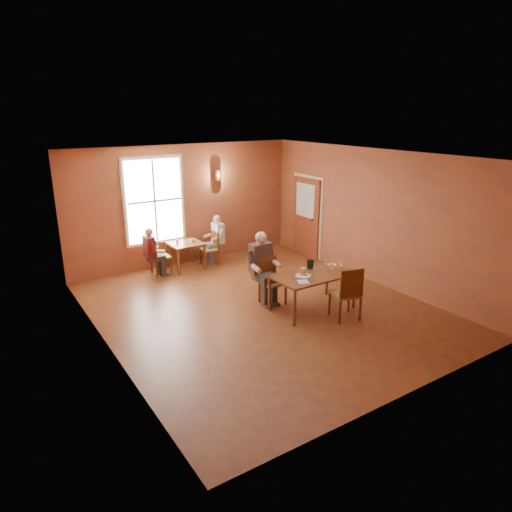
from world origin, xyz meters
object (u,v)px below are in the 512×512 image
chair_diner_white (209,249)px  diner_maroon (159,251)px  main_table (312,292)px  diner_white (210,242)px  chair_diner_maroon (161,256)px  chair_empty (345,292)px  chair_diner_main (273,282)px  second_table (186,256)px  diner_main (273,271)px

chair_diner_white → diner_maroon: bearing=90.0°
main_table → chair_diner_white: 3.59m
diner_white → diner_maroon: size_ratio=1.04×
diner_white → chair_diner_maroon: (-1.33, 0.00, -0.14)m
chair_diner_maroon → diner_maroon: size_ratio=0.79×
chair_empty → diner_white: bearing=113.0°
chair_diner_main → chair_diner_maroon: size_ratio=1.05×
second_table → diner_white: diner_white is taller
chair_diner_white → diner_main: bearing=178.6°
diner_main → chair_diner_maroon: size_ratio=1.57×
chair_diner_maroon → diner_maroon: diner_maroon is taller
chair_diner_main → chair_diner_maroon: bearing=-67.1°
diner_main → chair_diner_white: size_ratio=1.69×
chair_diner_white → diner_white: diner_white is taller
chair_diner_main → diner_main: diner_main is taller
second_table → chair_diner_white: (0.65, 0.00, 0.08)m
diner_maroon → chair_diner_white: bearing=90.0°
second_table → chair_diner_maroon: size_ratio=0.85×
main_table → chair_empty: (0.25, -0.66, 0.15)m
diner_main → diner_maroon: 3.20m
diner_main → diner_white: diner_main is taller
main_table → diner_maroon: size_ratio=1.36×
chair_empty → diner_main: bearing=134.8°
diner_maroon → chair_diner_main: bearing=23.4°
chair_diner_maroon → chair_diner_main: bearing=22.9°
diner_main → chair_diner_maroon: bearing=-67.3°
chair_diner_white → main_table: bearing=-173.1°
second_table → chair_diner_white: size_ratio=0.91×
diner_main → diner_maroon: bearing=-66.9°
chair_empty → diner_maroon: bearing=129.7°
chair_diner_main → diner_white: 2.92m
chair_diner_main → chair_diner_maroon: chair_diner_main is taller
chair_diner_main → diner_main: bearing=90.0°
chair_diner_main → chair_empty: 1.51m
chair_diner_maroon → second_table: bearing=90.0°
chair_diner_white → second_table: bearing=90.0°
diner_main → second_table: 3.02m
chair_empty → chair_diner_white: chair_empty is taller
diner_main → chair_diner_white: bearing=-91.4°
diner_main → second_table: (-0.58, 2.94, -0.37)m
diner_main → chair_empty: 1.49m
diner_main → second_table: size_ratio=1.85×
chair_empty → chair_diner_white: bearing=113.4°
diner_main → chair_empty: size_ratio=1.36×
chair_diner_maroon → diner_maroon: (-0.03, 0.00, 0.12)m
second_table → chair_diner_white: bearing=0.0°
chair_diner_white → chair_diner_maroon: bearing=90.0°
main_table → diner_main: bearing=128.9°
second_table → diner_white: 0.73m
chair_empty → diner_maroon: (-2.01, 4.22, 0.05)m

